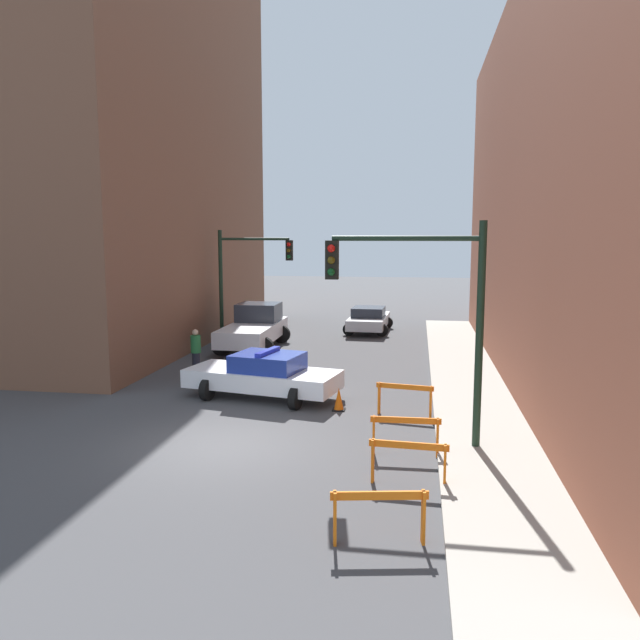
{
  "coord_description": "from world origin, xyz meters",
  "views": [
    {
      "loc": [
        4.48,
        -13.86,
        5.01
      ],
      "look_at": [
        0.92,
        8.78,
        1.85
      ],
      "focal_mm": 35.0,
      "sensor_mm": 36.0,
      "label": 1
    }
  ],
  "objects_px": {
    "traffic_light_near": "(428,300)",
    "pedestrian_crossing": "(196,351)",
    "white_truck": "(254,328)",
    "traffic_cone": "(339,399)",
    "barrier_front": "(379,508)",
    "barrier_corner": "(405,394)",
    "parked_car_near": "(369,319)",
    "traffic_light_far": "(244,270)",
    "barrier_mid": "(409,456)",
    "police_car": "(264,375)",
    "barrier_back": "(406,429)"
  },
  "relations": [
    {
      "from": "barrier_front",
      "to": "barrier_mid",
      "type": "relative_size",
      "value": 0.99
    },
    {
      "from": "parked_car_near",
      "to": "barrier_mid",
      "type": "bearing_deg",
      "value": -80.86
    },
    {
      "from": "traffic_light_near",
      "to": "barrier_mid",
      "type": "distance_m",
      "value": 3.72
    },
    {
      "from": "barrier_front",
      "to": "barrier_corner",
      "type": "height_order",
      "value": "same"
    },
    {
      "from": "parked_car_near",
      "to": "pedestrian_crossing",
      "type": "height_order",
      "value": "pedestrian_crossing"
    },
    {
      "from": "police_car",
      "to": "barrier_corner",
      "type": "bearing_deg",
      "value": -94.56
    },
    {
      "from": "police_car",
      "to": "barrier_front",
      "type": "bearing_deg",
      "value": -142.8
    },
    {
      "from": "traffic_light_far",
      "to": "barrier_mid",
      "type": "relative_size",
      "value": 3.25
    },
    {
      "from": "white_truck",
      "to": "barrier_front",
      "type": "distance_m",
      "value": 18.19
    },
    {
      "from": "barrier_mid",
      "to": "traffic_cone",
      "type": "height_order",
      "value": "barrier_mid"
    },
    {
      "from": "pedestrian_crossing",
      "to": "barrier_mid",
      "type": "distance_m",
      "value": 11.69
    },
    {
      "from": "pedestrian_crossing",
      "to": "traffic_cone",
      "type": "bearing_deg",
      "value": -14.79
    },
    {
      "from": "police_car",
      "to": "barrier_front",
      "type": "height_order",
      "value": "police_car"
    },
    {
      "from": "traffic_light_near",
      "to": "white_truck",
      "type": "xyz_separation_m",
      "value": [
        -7.37,
        12.16,
        -2.62
      ]
    },
    {
      "from": "traffic_light_near",
      "to": "pedestrian_crossing",
      "type": "distance_m",
      "value": 10.69
    },
    {
      "from": "police_car",
      "to": "pedestrian_crossing",
      "type": "height_order",
      "value": "pedestrian_crossing"
    },
    {
      "from": "traffic_light_near",
      "to": "parked_car_near",
      "type": "xyz_separation_m",
      "value": [
        -2.7,
        17.43,
        -2.86
      ]
    },
    {
      "from": "white_truck",
      "to": "traffic_cone",
      "type": "xyz_separation_m",
      "value": [
        4.96,
        -9.31,
        -0.59
      ]
    },
    {
      "from": "police_car",
      "to": "barrier_mid",
      "type": "distance_m",
      "value": 7.6
    },
    {
      "from": "barrier_mid",
      "to": "barrier_corner",
      "type": "relative_size",
      "value": 1.01
    },
    {
      "from": "parked_car_near",
      "to": "traffic_light_far",
      "type": "bearing_deg",
      "value": -137.63
    },
    {
      "from": "traffic_light_far",
      "to": "barrier_mid",
      "type": "xyz_separation_m",
      "value": [
        7.68,
        -15.23,
        -2.78
      ]
    },
    {
      "from": "traffic_light_far",
      "to": "barrier_front",
      "type": "bearing_deg",
      "value": -67.79
    },
    {
      "from": "barrier_mid",
      "to": "barrier_corner",
      "type": "height_order",
      "value": "same"
    },
    {
      "from": "traffic_light_near",
      "to": "police_car",
      "type": "relative_size",
      "value": 1.04
    },
    {
      "from": "white_truck",
      "to": "barrier_corner",
      "type": "xyz_separation_m",
      "value": [
        6.83,
        -9.6,
        -0.29
      ]
    },
    {
      "from": "barrier_front",
      "to": "traffic_light_far",
      "type": "bearing_deg",
      "value": 112.21
    },
    {
      "from": "traffic_light_far",
      "to": "pedestrian_crossing",
      "type": "xyz_separation_m",
      "value": [
        0.0,
        -6.42,
        -2.54
      ]
    },
    {
      "from": "barrier_corner",
      "to": "parked_car_near",
      "type": "bearing_deg",
      "value": 98.28
    },
    {
      "from": "traffic_light_near",
      "to": "traffic_cone",
      "type": "xyz_separation_m",
      "value": [
        -2.41,
        2.85,
        -3.21
      ]
    },
    {
      "from": "traffic_light_near",
      "to": "parked_car_near",
      "type": "height_order",
      "value": "traffic_light_near"
    },
    {
      "from": "barrier_back",
      "to": "barrier_mid",
      "type": "bearing_deg",
      "value": -86.81
    },
    {
      "from": "traffic_light_near",
      "to": "traffic_light_far",
      "type": "height_order",
      "value": "traffic_light_near"
    },
    {
      "from": "police_car",
      "to": "traffic_cone",
      "type": "distance_m",
      "value": 2.68
    },
    {
      "from": "traffic_light_near",
      "to": "barrier_mid",
      "type": "xyz_separation_m",
      "value": [
        -0.36,
        -2.28,
        -2.91
      ]
    },
    {
      "from": "traffic_light_near",
      "to": "white_truck",
      "type": "distance_m",
      "value": 14.46
    },
    {
      "from": "barrier_front",
      "to": "traffic_cone",
      "type": "height_order",
      "value": "barrier_front"
    },
    {
      "from": "barrier_back",
      "to": "traffic_cone",
      "type": "relative_size",
      "value": 2.44
    },
    {
      "from": "traffic_light_far",
      "to": "barrier_mid",
      "type": "bearing_deg",
      "value": -63.26
    },
    {
      "from": "police_car",
      "to": "parked_car_near",
      "type": "distance_m",
      "value": 13.76
    },
    {
      "from": "traffic_light_near",
      "to": "white_truck",
      "type": "bearing_deg",
      "value": 121.23
    },
    {
      "from": "parked_car_near",
      "to": "barrier_corner",
      "type": "bearing_deg",
      "value": -79.36
    },
    {
      "from": "traffic_light_far",
      "to": "barrier_corner",
      "type": "height_order",
      "value": "traffic_light_far"
    },
    {
      "from": "parked_car_near",
      "to": "pedestrian_crossing",
      "type": "relative_size",
      "value": 2.63
    },
    {
      "from": "pedestrian_crossing",
      "to": "barrier_mid",
      "type": "height_order",
      "value": "pedestrian_crossing"
    },
    {
      "from": "traffic_light_near",
      "to": "traffic_cone",
      "type": "height_order",
      "value": "traffic_light_near"
    },
    {
      "from": "traffic_light_far",
      "to": "barrier_mid",
      "type": "distance_m",
      "value": 17.28
    },
    {
      "from": "police_car",
      "to": "barrier_front",
      "type": "xyz_separation_m",
      "value": [
        4.08,
        -8.63,
        -0.11
      ]
    },
    {
      "from": "barrier_corner",
      "to": "barrier_mid",
      "type": "bearing_deg",
      "value": -87.85
    },
    {
      "from": "pedestrian_crossing",
      "to": "barrier_corner",
      "type": "bearing_deg",
      "value": -9.46
    }
  ]
}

